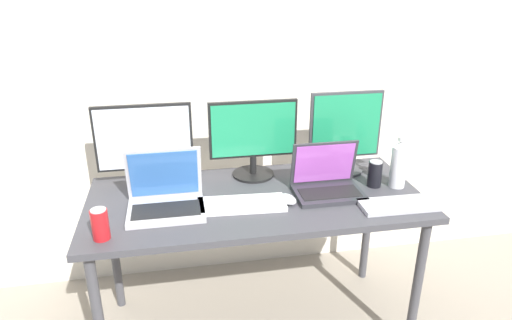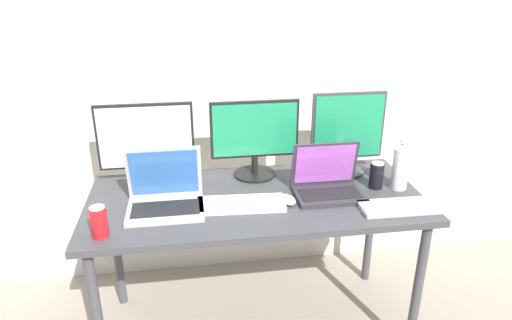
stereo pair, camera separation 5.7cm
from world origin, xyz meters
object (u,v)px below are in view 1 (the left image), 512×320
Objects in this scene: laptop_silver at (165,196)px; monitor_center at (253,137)px; laptop_secondary at (327,181)px; water_bottle at (399,164)px; keyboard_main at (402,205)px; mouse_by_keyboard at (288,199)px; monitor_left at (144,143)px; soda_can_by_laptop at (100,224)px; soda_can_near_keyboard at (375,174)px; keyboard_aux at (242,204)px; monitor_right at (345,132)px; work_desk at (256,210)px.

monitor_center is at bearing 32.20° from laptop_silver.
water_bottle is at bearing 0.43° from laptop_secondary.
laptop_silver reaches higher than keyboard_main.
laptop_secondary is 1.24× the size of water_bottle.
water_bottle is (0.35, 0.00, 0.06)m from laptop_secondary.
laptop_silver is at bearing 155.43° from mouse_by_keyboard.
monitor_left is at bearing 159.04° from keyboard_main.
soda_can_by_laptop is (-1.25, -0.03, 0.05)m from keyboard_main.
laptop_secondary is at bearing -0.65° from mouse_by_keyboard.
soda_can_near_keyboard is 1.25m from soda_can_by_laptop.
laptop_secondary is at bearing 12.65° from keyboard_aux.
monitor_right is 1.66× the size of water_bottle.
monitor_center is 0.84m from soda_can_by_laptop.
monitor_left is 0.87m from laptop_secondary.
monitor_right reaches higher than keyboard_aux.
water_bottle is (0.07, 0.20, 0.10)m from keyboard_main.
keyboard_main is at bearing -7.24° from keyboard_aux.
monitor_right is at bearing 30.77° from keyboard_aux.
laptop_secondary is at bearing 1.89° from laptop_silver.
laptop_secondary is 0.22m from mouse_by_keyboard.
soda_can_near_keyboard is at bearing 5.47° from laptop_secondary.
monitor_center is (0.03, 0.23, 0.28)m from work_desk.
keyboard_main is (0.58, -0.44, -0.20)m from monitor_center.
keyboard_main is at bearing -34.28° from mouse_by_keyboard.
mouse_by_keyboard is at bearing -140.68° from monitor_right.
keyboard_main is at bearing -74.75° from monitor_right.
monitor_right is 0.67m from keyboard_aux.
mouse_by_keyboard is at bearing -27.41° from monitor_left.
monitor_left reaches higher than monitor_center.
laptop_silver reaches higher than laptop_secondary.
mouse_by_keyboard is at bearing 166.50° from keyboard_main.
keyboard_main is 0.50m from mouse_by_keyboard.
soda_can_by_laptop is (-0.97, -0.22, 0.01)m from laptop_secondary.
work_desk is 3.97× the size of keyboard_aux.
monitor_center reaches higher than keyboard_aux.
monitor_left is 1.18× the size of keyboard_aux.
keyboard_aux is (-0.69, 0.13, 0.00)m from keyboard_main.
laptop_silver is at bearing -178.11° from laptop_secondary.
work_desk is 0.65m from keyboard_main.
soda_can_near_keyboard is (0.65, 0.09, 0.05)m from keyboard_aux.
laptop_silver is 0.84× the size of keyboard_aux.
monitor_center is 1.17× the size of keyboard_main.
monitor_center is 3.42× the size of soda_can_near_keyboard.
monitor_left is (-0.49, 0.23, 0.28)m from work_desk.
mouse_by_keyboard is at bearing -160.98° from laptop_secondary.
mouse_by_keyboard is at bearing -4.90° from laptop_silver.
work_desk is 0.61m from monitor_left.
work_desk is 0.70m from soda_can_by_laptop.
work_desk is 0.43m from laptop_silver.
water_bottle is (0.55, 0.07, 0.10)m from mouse_by_keyboard.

